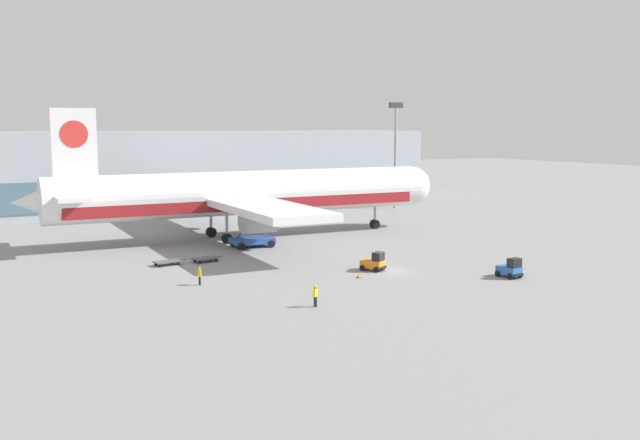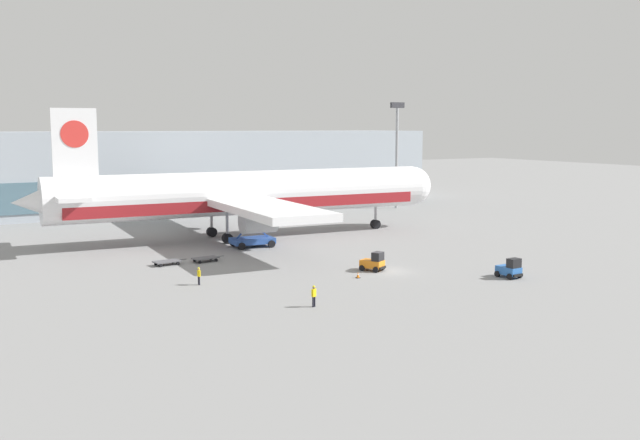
{
  "view_description": "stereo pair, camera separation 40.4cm",
  "coord_description": "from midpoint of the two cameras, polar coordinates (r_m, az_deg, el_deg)",
  "views": [
    {
      "loc": [
        -41.93,
        -59.15,
        14.79
      ],
      "look_at": [
        -1.02,
        12.43,
        4.0
      ],
      "focal_mm": 40.0,
      "sensor_mm": 36.0,
      "label": 1
    },
    {
      "loc": [
        -41.58,
        -59.35,
        14.79
      ],
      "look_at": [
        -1.02,
        12.43,
        4.0
      ],
      "focal_mm": 40.0,
      "sensor_mm": 36.0,
      "label": 2
    }
  ],
  "objects": [
    {
      "name": "ground_crew_far",
      "position": [
        68.17,
        -9.78,
        -4.33
      ],
      "size": [
        0.22,
        0.57,
        1.69
      ],
      "rotation": [
        0.0,
        0.0,
        1.56
      ],
      "color": "black",
      "rests_on": "ground_plane"
    },
    {
      "name": "baggage_dolly_lead",
      "position": [
        78.56,
        -12.28,
        -3.28
      ],
      "size": [
        3.77,
        1.84,
        0.48
      ],
      "rotation": [
        0.0,
        0.0,
        0.13
      ],
      "color": "#56565B",
      "rests_on": "ground_plane"
    },
    {
      "name": "baggage_tug_mid",
      "position": [
        72.94,
        14.84,
        -3.79
      ],
      "size": [
        1.78,
        2.54,
        2.0
      ],
      "rotation": [
        0.0,
        0.0,
        -1.51
      ],
      "color": "#2D66B7",
      "rests_on": "ground_plane"
    },
    {
      "name": "terminal_building",
      "position": [
        134.49,
        -9.86,
        4.02
      ],
      "size": [
        90.0,
        18.2,
        14.0
      ],
      "color": "#9EA8B2",
      "rests_on": "ground_plane"
    },
    {
      "name": "scissor_lift_loader",
      "position": [
        88.58,
        -5.6,
        -0.82
      ],
      "size": [
        5.35,
        3.6,
        5.52
      ],
      "rotation": [
        0.0,
        0.0,
        -0.05
      ],
      "color": "#284C99",
      "rests_on": "ground_plane"
    },
    {
      "name": "baggage_dolly_second",
      "position": [
        79.74,
        -9.29,
        -3.05
      ],
      "size": [
        3.77,
        1.84,
        0.48
      ],
      "rotation": [
        0.0,
        0.0,
        0.13
      ],
      "color": "#56565B",
      "rests_on": "ground_plane"
    },
    {
      "name": "light_mast",
      "position": [
        130.66,
        5.97,
        5.91
      ],
      "size": [
        2.8,
        0.5,
        19.19
      ],
      "color": "#9EA0A5",
      "rests_on": "ground_plane"
    },
    {
      "name": "ground_crew_near",
      "position": [
        59.14,
        -0.57,
        -5.95
      ],
      "size": [
        0.54,
        0.32,
        1.82
      ],
      "rotation": [
        0.0,
        0.0,
        0.33
      ],
      "color": "black",
      "rests_on": "ground_plane"
    },
    {
      "name": "airplane_main",
      "position": [
        95.12,
        -6.35,
        2.01
      ],
      "size": [
        58.1,
        48.35,
        17.0
      ],
      "rotation": [
        0.0,
        0.0,
        -0.05
      ],
      "color": "white",
      "rests_on": "ground_plane"
    },
    {
      "name": "traffic_cone_near",
      "position": [
        70.53,
        2.95,
        -4.41
      ],
      "size": [
        0.4,
        0.4,
        0.61
      ],
      "color": "black",
      "rests_on": "ground_plane"
    },
    {
      "name": "ground_plane",
      "position": [
        73.98,
        5.33,
        -4.11
      ],
      "size": [
        400.0,
        400.0,
        0.0
      ],
      "primitive_type": "plane",
      "color": "gray"
    },
    {
      "name": "baggage_tug_foreground",
      "position": [
        74.02,
        4.19,
        -3.4
      ],
      "size": [
        2.5,
        2.81,
        2.0
      ],
      "rotation": [
        0.0,
        0.0,
        -1.07
      ],
      "color": "orange",
      "rests_on": "ground_plane"
    }
  ]
}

